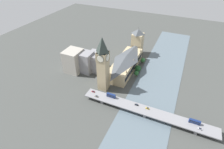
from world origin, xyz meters
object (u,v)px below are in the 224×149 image
at_px(car_northbound_lead, 97,96).
at_px(car_northbound_tail, 147,108).
at_px(car_southbound_lead, 200,129).
at_px(parliament_hall, 126,63).
at_px(double_decker_bus_mid, 111,95).
at_px(road_bridge, 146,111).
at_px(car_northbound_mid, 93,92).
at_px(double_decker_bus_lead, 195,122).
at_px(victoria_tower, 137,42).
at_px(car_southbound_mid, 137,105).
at_px(clock_tower, 103,64).

bearing_deg(car_northbound_lead, car_northbound_tail, -174.34).
distance_m(car_northbound_lead, car_northbound_tail, 60.44).
bearing_deg(car_southbound_lead, parliament_hall, -35.28).
bearing_deg(car_northbound_lead, double_decker_bus_mid, -158.20).
xyz_separation_m(road_bridge, car_northbound_lead, (59.52, 3.18, 1.86)).
distance_m(parliament_hall, car_northbound_tail, 85.92).
bearing_deg(double_decker_bus_mid, car_northbound_mid, 1.45).
height_order(double_decker_bus_mid, car_southbound_lead, double_decker_bus_mid).
height_order(double_decker_bus_lead, car_northbound_lead, double_decker_bus_lead).
bearing_deg(car_northbound_tail, victoria_tower, -67.24).
bearing_deg(car_northbound_mid, car_northbound_tail, -179.88).
distance_m(car_northbound_mid, car_northbound_tail, 67.85).
xyz_separation_m(double_decker_bus_mid, car_northbound_mid, (23.73, 0.60, -2.08)).
distance_m(victoria_tower, double_decker_bus_lead, 157.87).
bearing_deg(car_northbound_tail, double_decker_bus_mid, -0.59).
bearing_deg(car_southbound_lead, double_decker_bus_mid, -3.40).
bearing_deg(car_northbound_mid, double_decker_bus_mid, -178.55).
xyz_separation_m(double_decker_bus_mid, car_northbound_lead, (16.03, 6.41, -2.05)).
bearing_deg(road_bridge, car_southbound_mid, -14.58).
relative_size(car_northbound_mid, car_southbound_lead, 0.95).
bearing_deg(car_northbound_mid, car_southbound_mid, -179.50).
height_order(clock_tower, car_southbound_lead, clock_tower).
relative_size(double_decker_bus_mid, car_northbound_mid, 2.79).
relative_size(double_decker_bus_mid, car_northbound_lead, 2.55).
bearing_deg(car_northbound_mid, victoria_tower, -97.76).
bearing_deg(car_northbound_lead, car_southbound_mid, -172.46).
bearing_deg(clock_tower, car_northbound_tail, 163.75).
height_order(car_northbound_lead, car_northbound_tail, car_northbound_tail).
xyz_separation_m(car_southbound_lead, car_southbound_mid, (66.28, -5.69, -0.06)).
bearing_deg(road_bridge, victoria_tower, -67.95).
distance_m(victoria_tower, double_decker_bus_mid, 122.55).
bearing_deg(car_northbound_lead, double_decker_bus_lead, -176.78).
xyz_separation_m(car_northbound_mid, car_southbound_mid, (-55.27, -0.48, 0.01)).
bearing_deg(double_decker_bus_mid, clock_tower, -43.78).
bearing_deg(clock_tower, victoria_tower, -96.33).
xyz_separation_m(clock_tower, car_southbound_lead, (-116.41, 23.62, -31.24)).
relative_size(car_northbound_mid, car_southbound_mid, 0.95).
xyz_separation_m(car_northbound_tail, car_southbound_mid, (12.58, -0.34, -0.04)).
relative_size(car_southbound_lead, car_southbound_mid, 1.00).
bearing_deg(car_northbound_lead, victoria_tower, -94.00).
distance_m(double_decker_bus_mid, car_northbound_tail, 44.17).
relative_size(victoria_tower, car_northbound_mid, 12.32).
xyz_separation_m(double_decker_bus_lead, car_southbound_mid, (60.74, -0.20, -1.88)).
relative_size(victoria_tower, double_decker_bus_lead, 4.36).
height_order(parliament_hall, car_southbound_lead, parliament_hall).
distance_m(victoria_tower, car_southbound_mid, 128.64).
height_order(victoria_tower, car_southbound_lead, victoria_tower).
height_order(victoria_tower, car_northbound_lead, victoria_tower).
height_order(victoria_tower, road_bridge, victoria_tower).
distance_m(victoria_tower, car_northbound_mid, 124.31).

